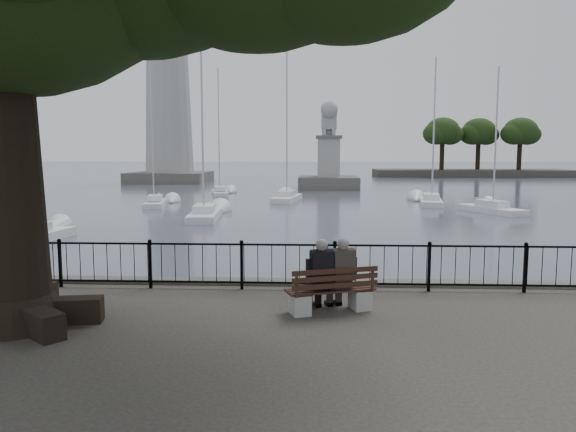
# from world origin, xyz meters

# --- Properties ---
(harbor) EXTENTS (260.00, 260.00, 1.20)m
(harbor) POSITION_xyz_m (0.00, 3.00, -0.50)
(harbor) COLOR #4D4B46
(harbor) RESTS_ON ground
(railing) EXTENTS (22.06, 0.06, 1.00)m
(railing) POSITION_xyz_m (0.00, 2.50, 0.56)
(railing) COLOR black
(railing) RESTS_ON ground
(bench) EXTENTS (1.73, 1.03, 0.87)m
(bench) POSITION_xyz_m (0.88, 0.84, 0.30)
(bench) COLOR gray
(bench) RESTS_ON ground
(person_left) EXTENTS (0.56, 0.76, 1.39)m
(person_left) POSITION_xyz_m (0.66, 0.86, 0.64)
(person_left) COLOR black
(person_left) RESTS_ON ground
(person_right) EXTENTS (0.56, 0.76, 1.39)m
(person_right) POSITION_xyz_m (1.05, 1.01, 0.64)
(person_right) COLOR #2B2621
(person_right) RESTS_ON ground
(lighthouse) EXTENTS (9.62, 9.62, 29.55)m
(lighthouse) POSITION_xyz_m (-18.00, 62.00, 11.41)
(lighthouse) COLOR #4D4B46
(lighthouse) RESTS_ON ground
(lion_monument) EXTENTS (6.26, 6.26, 9.16)m
(lion_monument) POSITION_xyz_m (2.00, 49.93, 1.31)
(lion_monument) COLOR #4D4B46
(lion_monument) RESTS_ON ground
(sailboat_a) EXTENTS (2.21, 5.45, 10.02)m
(sailboat_a) POSITION_xyz_m (-11.92, 14.20, -0.70)
(sailboat_a) COLOR silver
(sailboat_a) RESTS_ON ground
(sailboat_b) EXTENTS (2.04, 5.78, 13.12)m
(sailboat_b) POSITION_xyz_m (-5.90, 23.23, -0.63)
(sailboat_b) COLOR silver
(sailboat_b) RESTS_ON ground
(sailboat_d) EXTENTS (3.41, 5.31, 9.45)m
(sailboat_d) POSITION_xyz_m (12.00, 27.34, -0.71)
(sailboat_d) COLOR silver
(sailboat_d) RESTS_ON ground
(sailboat_e) EXTENTS (2.19, 4.90, 11.09)m
(sailboat_e) POSITION_xyz_m (-11.02, 30.70, -0.65)
(sailboat_e) COLOR silver
(sailboat_e) RESTS_ON ground
(sailboat_f) EXTENTS (2.33, 5.73, 11.86)m
(sailboat_f) POSITION_xyz_m (-1.65, 35.31, -0.66)
(sailboat_f) COLOR silver
(sailboat_f) RESTS_ON ground
(sailboat_g) EXTENTS (2.37, 5.63, 10.92)m
(sailboat_g) POSITION_xyz_m (9.23, 32.79, -0.68)
(sailboat_g) COLOR silver
(sailboat_g) RESTS_ON ground
(sailboat_h) EXTENTS (2.25, 4.88, 11.40)m
(sailboat_h) POSITION_xyz_m (-7.99, 40.95, -0.64)
(sailboat_h) COLOR silver
(sailboat_h) RESTS_ON ground
(far_shore) EXTENTS (30.00, 8.60, 9.18)m
(far_shore) POSITION_xyz_m (25.54, 79.46, 3.00)
(far_shore) COLOR #2F2C27
(far_shore) RESTS_ON ground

